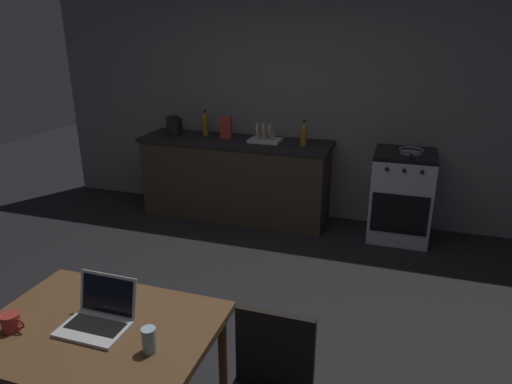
% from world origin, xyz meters
% --- Properties ---
extents(ground_plane, '(12.00, 12.00, 0.00)m').
position_xyz_m(ground_plane, '(0.00, 0.00, 0.00)').
color(ground_plane, black).
extents(back_wall, '(6.40, 0.10, 2.73)m').
position_xyz_m(back_wall, '(0.30, 2.54, 1.37)').
color(back_wall, slate).
rests_on(back_wall, ground_plane).
extents(kitchen_counter, '(2.16, 0.64, 0.92)m').
position_xyz_m(kitchen_counter, '(-0.53, 2.19, 0.46)').
color(kitchen_counter, '#382D23').
rests_on(kitchen_counter, ground_plane).
extents(stove_oven, '(0.60, 0.62, 0.92)m').
position_xyz_m(stove_oven, '(1.29, 2.18, 0.46)').
color(stove_oven, '#B7BABF').
rests_on(stove_oven, ground_plane).
extents(dining_table, '(1.13, 0.84, 0.72)m').
position_xyz_m(dining_table, '(-0.07, -0.97, 0.65)').
color(dining_table, brown).
rests_on(dining_table, ground_plane).
extents(laptop, '(0.32, 0.27, 0.22)m').
position_xyz_m(laptop, '(-0.07, -0.95, 0.77)').
color(laptop, silver).
rests_on(laptop, dining_table).
extents(electric_kettle, '(0.19, 0.17, 0.22)m').
position_xyz_m(electric_kettle, '(-1.29, 2.19, 1.03)').
color(electric_kettle, black).
rests_on(electric_kettle, kitchen_counter).
extents(bottle, '(0.07, 0.07, 0.28)m').
position_xyz_m(bottle, '(0.25, 2.14, 1.05)').
color(bottle, '#8C601E').
rests_on(bottle, kitchen_counter).
extents(frying_pan, '(0.23, 0.41, 0.05)m').
position_xyz_m(frying_pan, '(1.34, 2.16, 0.94)').
color(frying_pan, gray).
rests_on(frying_pan, stove_oven).
extents(coffee_mug, '(0.13, 0.09, 0.09)m').
position_xyz_m(coffee_mug, '(-0.45, -1.12, 0.77)').
color(coffee_mug, '#9E2D28').
rests_on(coffee_mug, dining_table).
extents(drinking_glass, '(0.07, 0.07, 0.12)m').
position_xyz_m(drinking_glass, '(0.26, -1.04, 0.78)').
color(drinking_glass, '#99B7C6').
rests_on(drinking_glass, dining_table).
extents(cereal_box, '(0.13, 0.05, 0.24)m').
position_xyz_m(cereal_box, '(-0.65, 2.21, 1.04)').
color(cereal_box, '#B2382D').
rests_on(cereal_box, kitchen_counter).
extents(dish_rack, '(0.34, 0.26, 0.21)m').
position_xyz_m(dish_rack, '(-0.18, 2.19, 0.97)').
color(dish_rack, silver).
rests_on(dish_rack, kitchen_counter).
extents(bottle_b, '(0.07, 0.07, 0.29)m').
position_xyz_m(bottle_b, '(-0.93, 2.27, 1.06)').
color(bottle_b, '#8C601E').
rests_on(bottle_b, kitchen_counter).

